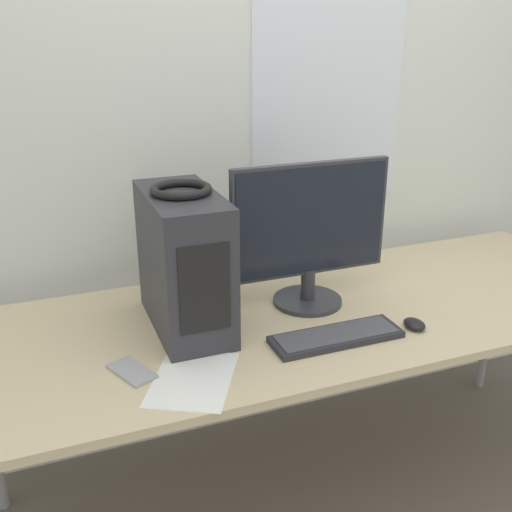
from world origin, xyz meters
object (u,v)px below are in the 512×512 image
Objects in this scene: keyboard at (336,336)px; mouse at (414,324)px; headphones at (181,189)px; cell_phone at (132,372)px; monitor_main at (310,232)px; pc_tower at (184,262)px.

keyboard is 0.27m from mouse.
cell_phone is (-0.22, -0.22, -0.44)m from headphones.
headphones is at bearing 22.06° from cell_phone.
monitor_main is at bearing -4.22° from cell_phone.
monitor_main is at bearing 83.28° from keyboard.
monitor_main is 6.73× the size of mouse.
pc_tower is 2.65× the size of cell_phone.
headphones is 2.26× the size of mouse.
pc_tower is at bearing -179.21° from monitor_main.
mouse is at bearing -27.46° from cell_phone.
cell_phone is (-0.89, 0.06, -0.01)m from mouse.
pc_tower is 0.80× the size of monitor_main.
monitor_main is (0.43, 0.01, -0.19)m from headphones.
keyboard is (-0.03, -0.27, -0.25)m from monitor_main.
pc_tower is 1.08× the size of keyboard.
headphones is 1.11× the size of cell_phone.
keyboard is 5.01× the size of mouse.
keyboard is at bearing 175.39° from mouse.
cell_phone is at bearing -134.35° from headphones.
pc_tower is 2.39× the size of headphones.
mouse is at bearing -4.61° from keyboard.
pc_tower is at bearing 21.96° from cell_phone.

